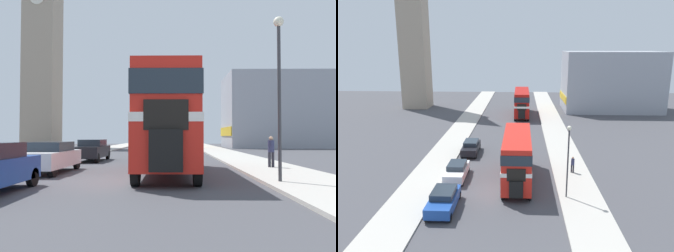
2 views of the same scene
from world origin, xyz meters
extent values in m
plane|color=#47474C|center=(0.00, 0.00, 0.00)|extent=(120.00, 120.00, 0.00)
cube|color=#B7B2A8|center=(6.75, 0.00, 0.06)|extent=(3.50, 120.00, 0.12)
cube|color=#B7B2A8|center=(-6.75, 0.00, 0.06)|extent=(3.50, 120.00, 0.12)
cube|color=red|center=(1.58, 2.62, 1.34)|extent=(2.40, 9.15, 1.68)
cube|color=white|center=(1.58, 2.62, 2.33)|extent=(2.42, 9.19, 0.31)
cube|color=red|center=(1.58, 2.62, 3.40)|extent=(2.35, 8.96, 1.83)
cube|color=#232D38|center=(1.58, 2.62, 3.49)|extent=(2.42, 9.05, 0.82)
cube|color=black|center=(1.58, -2.05, 1.25)|extent=(1.08, 0.20, 1.34)
cube|color=black|center=(1.58, -1.92, 2.39)|extent=(1.44, 0.12, 0.98)
cylinder|color=black|center=(0.52, -1.11, 0.52)|extent=(0.28, 1.05, 1.05)
cylinder|color=black|center=(2.63, -1.11, 0.52)|extent=(0.28, 1.05, 1.05)
cylinder|color=black|center=(0.52, 6.25, 0.52)|extent=(0.28, 1.05, 1.05)
cylinder|color=black|center=(2.63, 6.25, 0.52)|extent=(0.28, 1.05, 1.05)
cube|color=#B2140F|center=(1.97, 30.99, 1.35)|extent=(2.43, 10.57, 1.70)
cube|color=white|center=(1.97, 30.99, 2.36)|extent=(2.45, 10.63, 0.31)
cube|color=#B2140F|center=(1.97, 30.99, 3.44)|extent=(2.38, 10.36, 1.86)
cube|color=#232D38|center=(1.97, 30.99, 3.53)|extent=(2.45, 10.47, 0.84)
cube|color=black|center=(1.97, 25.61, 1.27)|extent=(1.09, 0.20, 1.36)
cube|color=black|center=(1.97, 25.75, 2.42)|extent=(1.46, 0.12, 0.99)
cylinder|color=black|center=(0.90, 26.55, 0.52)|extent=(0.28, 1.05, 1.05)
cylinder|color=black|center=(3.04, 26.55, 0.52)|extent=(0.28, 1.05, 1.05)
cylinder|color=black|center=(0.90, 35.34, 0.52)|extent=(0.28, 1.05, 1.05)
cylinder|color=black|center=(3.04, 35.34, 0.52)|extent=(0.28, 1.05, 1.05)
cube|color=#1E479E|center=(-3.79, -3.00, 0.67)|extent=(1.84, 4.39, 0.76)
cube|color=#232D38|center=(-3.79, -2.83, 1.28)|extent=(1.62, 2.28, 0.47)
cylinder|color=black|center=(-4.61, -4.75, 0.32)|extent=(0.20, 0.64, 0.64)
cylinder|color=black|center=(-2.97, -4.75, 0.32)|extent=(0.20, 0.64, 0.64)
cylinder|color=black|center=(-4.61, -1.25, 0.32)|extent=(0.20, 0.64, 0.64)
cylinder|color=black|center=(-2.97, -1.25, 0.32)|extent=(0.20, 0.64, 0.64)
cube|color=white|center=(-3.94, 2.86, 0.65)|extent=(1.73, 4.29, 0.72)
cube|color=#232D38|center=(-3.94, 3.04, 1.22)|extent=(1.52, 2.23, 0.43)
cylinder|color=black|center=(-4.71, 1.17, 0.32)|extent=(0.20, 0.64, 0.64)
cylinder|color=black|center=(-3.18, 1.17, 0.32)|extent=(0.20, 0.64, 0.64)
cylinder|color=black|center=(-4.71, 4.56, 0.32)|extent=(0.20, 0.64, 0.64)
cylinder|color=black|center=(-3.18, 4.56, 0.32)|extent=(0.20, 0.64, 0.64)
cube|color=black|center=(-3.72, 9.99, 0.65)|extent=(1.68, 4.30, 0.73)
cube|color=#232D38|center=(-3.72, 10.16, 1.24)|extent=(1.48, 2.23, 0.45)
cylinder|color=black|center=(-4.46, 8.29, 0.32)|extent=(0.20, 0.64, 0.64)
cylinder|color=black|center=(-2.98, 8.29, 0.32)|extent=(0.20, 0.64, 0.64)
cylinder|color=black|center=(-4.46, 11.69, 0.32)|extent=(0.20, 0.64, 0.64)
cylinder|color=black|center=(-2.98, 11.69, 0.32)|extent=(0.20, 0.64, 0.64)
cylinder|color=#282833|center=(6.75, 4.51, 0.50)|extent=(0.14, 0.14, 0.77)
cylinder|color=#282833|center=(6.92, 4.51, 0.50)|extent=(0.14, 0.14, 0.77)
cylinder|color=navy|center=(6.83, 4.51, 1.19)|extent=(0.32, 0.32, 0.61)
sphere|color=tan|center=(6.83, 4.51, 1.59)|extent=(0.21, 0.21, 0.21)
cylinder|color=#38383D|center=(5.58, -0.72, 2.87)|extent=(0.12, 0.12, 5.50)
sphere|color=#EFEACC|center=(5.58, -0.72, 5.80)|extent=(0.36, 0.36, 0.36)
cube|color=tan|center=(-18.40, 37.80, 13.64)|extent=(4.73, 4.73, 27.28)
cube|color=#999EA8|center=(18.47, 36.81, 5.40)|extent=(17.33, 9.94, 10.80)
cube|color=gold|center=(9.75, 36.81, 2.38)|extent=(0.12, 9.44, 1.30)
camera|label=1|loc=(1.79, -12.34, 1.71)|focal=35.00mm
camera|label=2|loc=(1.90, -25.01, 11.93)|focal=35.00mm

